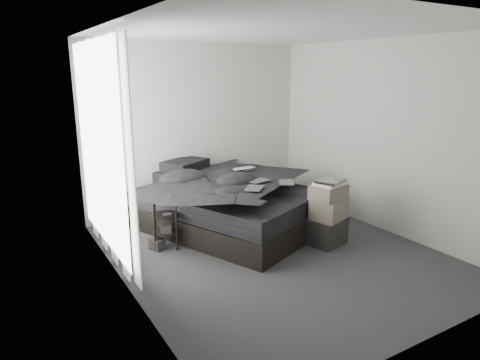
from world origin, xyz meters
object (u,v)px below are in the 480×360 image
box_lower (327,231)px  side_stand (166,223)px  bed (230,217)px  laptop (245,164)px

box_lower → side_stand: bearing=152.1°
bed → laptop: bearing=7.5°
bed → side_stand: bearing=167.9°
laptop → side_stand: bearing=-168.3°
laptop → side_stand: size_ratio=0.58×
laptop → bed: bearing=-154.5°
bed → box_lower: box_lower is taller
bed → box_lower: 1.39m
side_stand → laptop: bearing=15.3°
side_stand → box_lower: bearing=-27.9°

